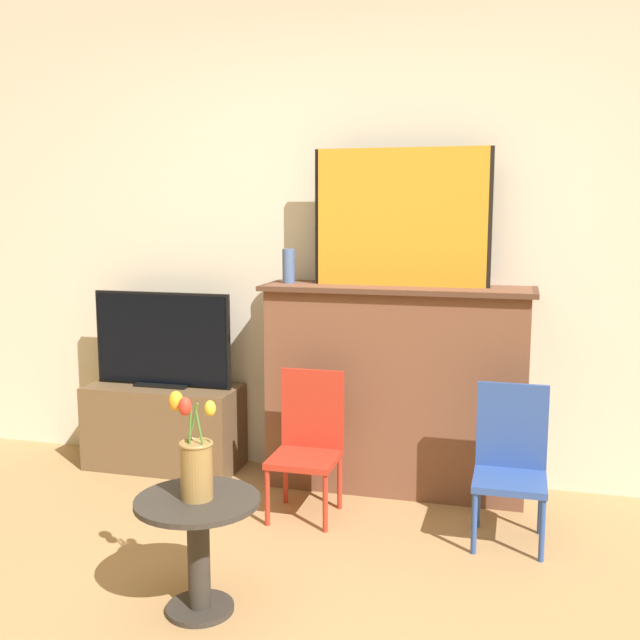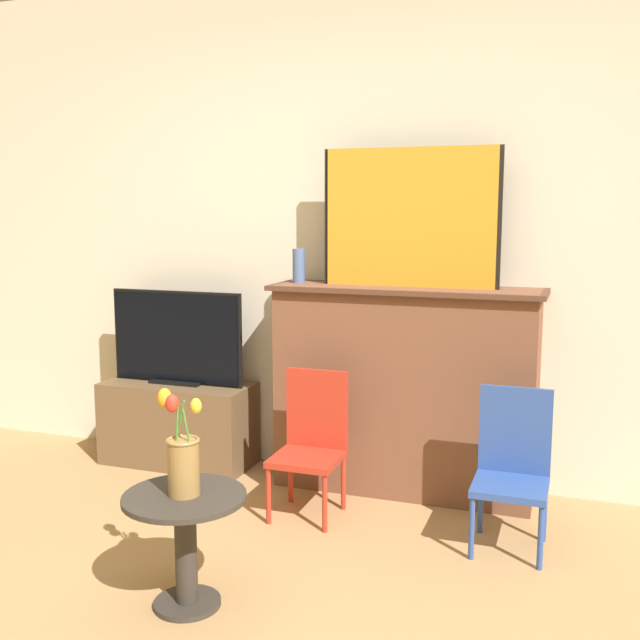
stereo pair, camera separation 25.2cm
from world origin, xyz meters
name	(u,v)px [view 2 (the right image)]	position (x,y,z in m)	size (l,w,h in m)	color
wall_back	(361,229)	(0.00, 2.13, 1.35)	(8.00, 0.06, 2.70)	beige
fireplace_mantel	(404,387)	(0.30, 1.92, 0.55)	(1.38, 0.39, 1.07)	brown
painting	(410,218)	(0.31, 1.93, 1.41)	(0.90, 0.03, 0.69)	black
mantel_candle	(299,266)	(-0.28, 1.92, 1.16)	(0.07, 0.07, 0.18)	#4C6699
tv_stand	(179,423)	(-1.02, 1.89, 0.24)	(0.86, 0.37, 0.47)	brown
tv_monitor	(177,339)	(-1.02, 1.90, 0.73)	(0.80, 0.12, 0.53)	black
chair_red	(311,439)	(-0.05, 1.50, 0.37)	(0.31, 0.31, 0.69)	#B22D1E
chair_blue	(512,464)	(0.89, 1.45, 0.37)	(0.31, 0.31, 0.69)	#2D4C99
side_table	(185,533)	(-0.19, 0.52, 0.29)	(0.45, 0.45, 0.43)	#332D28
vase_tulips	(182,457)	(-0.19, 0.52, 0.57)	(0.19, 0.12, 0.38)	olive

